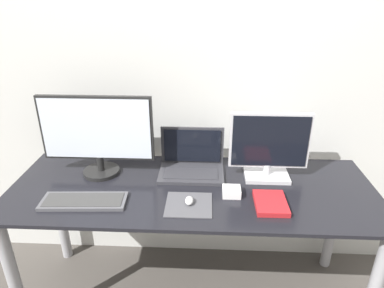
% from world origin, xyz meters
% --- Properties ---
extents(wall_back, '(7.00, 0.05, 2.50)m').
position_xyz_m(wall_back, '(0.00, 0.74, 1.25)').
color(wall_back, silver).
rests_on(wall_back, ground_plane).
extents(desk, '(1.81, 0.67, 0.73)m').
position_xyz_m(desk, '(0.00, 0.34, 0.60)').
color(desk, black).
rests_on(desk, ground_plane).
extents(monitor_left, '(0.58, 0.19, 0.43)m').
position_xyz_m(monitor_left, '(-0.49, 0.46, 0.96)').
color(monitor_left, black).
rests_on(monitor_left, desk).
extents(monitor_right, '(0.40, 0.16, 0.35)m').
position_xyz_m(monitor_right, '(0.38, 0.46, 0.90)').
color(monitor_right, silver).
rests_on(monitor_right, desk).
extents(laptop, '(0.34, 0.22, 0.23)m').
position_xyz_m(laptop, '(-0.01, 0.50, 0.78)').
color(laptop, '#333338').
rests_on(laptop, desk).
extents(keyboard, '(0.39, 0.16, 0.02)m').
position_xyz_m(keyboard, '(-0.49, 0.18, 0.74)').
color(keyboard, '#4C4C51').
rests_on(keyboard, desk).
extents(mousepad, '(0.21, 0.20, 0.00)m').
position_xyz_m(mousepad, '(-0.01, 0.18, 0.73)').
color(mousepad, '#47474C').
rests_on(mousepad, desk).
extents(mouse, '(0.04, 0.06, 0.03)m').
position_xyz_m(mouse, '(-0.01, 0.19, 0.75)').
color(mouse, silver).
rests_on(mouse, mousepad).
extents(book, '(0.14, 0.19, 0.02)m').
position_xyz_m(book, '(0.36, 0.20, 0.74)').
color(book, red).
rests_on(book, desk).
extents(power_brick, '(0.09, 0.08, 0.04)m').
position_xyz_m(power_brick, '(0.19, 0.27, 0.75)').
color(power_brick, white).
rests_on(power_brick, desk).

